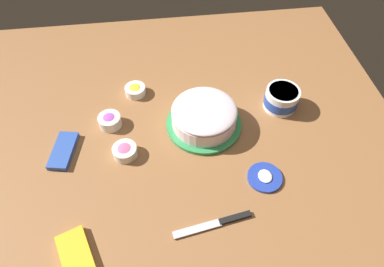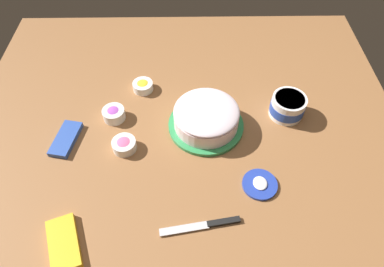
% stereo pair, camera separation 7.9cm
% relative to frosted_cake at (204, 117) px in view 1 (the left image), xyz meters
% --- Properties ---
extents(ground_plane, '(1.54, 1.54, 0.00)m').
position_rel_frosted_cake_xyz_m(ground_plane, '(-0.09, 0.08, -0.04)').
color(ground_plane, '#936038').
extents(frosted_cake, '(0.26, 0.26, 0.10)m').
position_rel_frosted_cake_xyz_m(frosted_cake, '(0.00, 0.00, 0.00)').
color(frosted_cake, '#339351').
rests_on(frosted_cake, ground_plane).
extents(frosting_tub, '(0.12, 0.12, 0.08)m').
position_rel_frosted_cake_xyz_m(frosting_tub, '(0.05, -0.29, -0.00)').
color(frosting_tub, white).
rests_on(frosting_tub, ground_plane).
extents(frosting_tub_lid, '(0.11, 0.11, 0.02)m').
position_rel_frosted_cake_xyz_m(frosting_tub_lid, '(-0.24, -0.16, -0.04)').
color(frosting_tub_lid, '#233DAD').
rests_on(frosting_tub_lid, ground_plane).
extents(spreading_knife, '(0.06, 0.24, 0.01)m').
position_rel_frosted_cake_xyz_m(spreading_knife, '(-0.37, 0.01, -0.04)').
color(spreading_knife, silver).
rests_on(spreading_knife, ground_plane).
extents(sprinkle_bowl_rainbow, '(0.08, 0.08, 0.04)m').
position_rel_frosted_cake_xyz_m(sprinkle_bowl_rainbow, '(0.04, 0.33, -0.02)').
color(sprinkle_bowl_rainbow, white).
rests_on(sprinkle_bowl_rainbow, ground_plane).
extents(sprinkle_bowl_pink, '(0.08, 0.08, 0.04)m').
position_rel_frosted_cake_xyz_m(sprinkle_bowl_pink, '(-0.09, 0.27, -0.02)').
color(sprinkle_bowl_pink, white).
rests_on(sprinkle_bowl_pink, ground_plane).
extents(sprinkle_bowl_yellow, '(0.08, 0.08, 0.04)m').
position_rel_frosted_cake_xyz_m(sprinkle_bowl_yellow, '(0.19, 0.23, -0.03)').
color(sprinkle_bowl_yellow, white).
rests_on(sprinkle_bowl_yellow, ground_plane).
extents(candy_box_lower, '(0.17, 0.13, 0.02)m').
position_rel_frosted_cake_xyz_m(candy_box_lower, '(-0.42, 0.40, -0.03)').
color(candy_box_lower, yellow).
rests_on(candy_box_lower, ground_plane).
extents(candy_box_upper, '(0.16, 0.09, 0.02)m').
position_rel_frosted_cake_xyz_m(candy_box_upper, '(-0.06, 0.48, -0.04)').
color(candy_box_upper, '#2D51B2').
rests_on(candy_box_upper, ground_plane).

